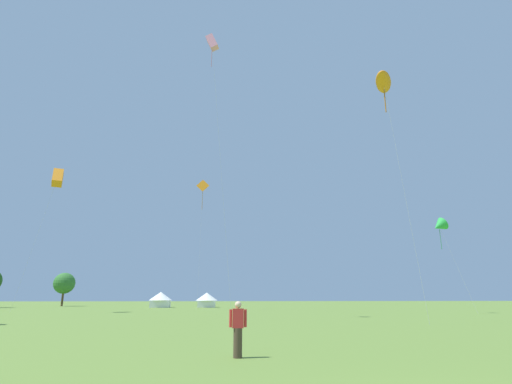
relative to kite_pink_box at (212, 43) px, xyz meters
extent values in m
cube|color=pink|center=(-0.01, 0.00, 0.11)|extent=(1.53, 1.07, 1.79)
cylinder|color=#A9627C|center=(-0.01, 0.00, -1.58)|extent=(0.05, 0.05, 2.49)
cylinder|color=#B2B2B7|center=(1.24, -0.49, -14.08)|extent=(2.51, 1.01, 28.38)
cube|color=orange|center=(-1.24, 27.68, -8.18)|extent=(2.18, 0.41, 2.17)
cylinder|color=#A75C11|center=(-1.24, 27.68, -10.54)|extent=(0.07, 0.07, 3.62)
cylinder|color=#B2B2B7|center=(-1.34, 27.06, -18.23)|extent=(0.22, 1.25, 20.09)
ellipsoid|color=orange|center=(14.33, -9.37, -9.17)|extent=(2.93, 3.74, 1.12)
cylinder|color=#A75C11|center=(14.33, -9.37, -10.87)|extent=(0.08, 0.08, 2.05)
cylinder|color=#B2B2B7|center=(15.10, -9.63, -18.72)|extent=(1.55, 0.53, 19.10)
cube|color=orange|center=(-20.29, 16.26, -10.87)|extent=(1.92, 2.64, 2.73)
cylinder|color=#B2B2B7|center=(-21.53, 15.08, -19.57)|extent=(2.50, 2.37, 17.40)
cone|color=green|center=(29.05, 9.28, -17.69)|extent=(2.14, 1.79, 2.13)
cylinder|color=#207C31|center=(29.05, 9.28, -19.39)|extent=(0.05, 0.05, 2.52)
cylinder|color=#B2B2B7|center=(30.24, 8.34, -22.98)|extent=(2.40, 1.91, 10.58)
cylinder|color=#473828|center=(1.50, -24.15, -27.82)|extent=(0.28, 0.28, 0.90)
cube|color=red|center=(1.50, -24.15, -27.07)|extent=(0.37, 0.23, 0.60)
sphere|color=beige|center=(1.50, -24.15, -26.65)|extent=(0.22, 0.22, 0.22)
cylinder|color=red|center=(1.26, -24.15, -27.07)|extent=(0.09, 0.09, 0.55)
cylinder|color=red|center=(1.74, -24.15, -27.07)|extent=(0.09, 0.09, 0.55)
cube|color=white|center=(-8.79, 41.79, -27.62)|extent=(3.49, 3.49, 1.31)
cone|color=white|center=(-8.79, 41.79, -26.20)|extent=(4.37, 4.37, 1.53)
cube|color=white|center=(-0.13, 41.79, -27.64)|extent=(3.36, 3.36, 1.26)
cone|color=white|center=(-0.13, 41.79, -26.28)|extent=(4.20, 4.20, 1.47)
cylinder|color=brown|center=(-31.29, 55.68, -26.64)|extent=(0.44, 0.44, 3.26)
sphere|color=#33702D|center=(-31.29, 55.68, -23.44)|extent=(4.49, 4.49, 4.49)
camera|label=1|loc=(0.60, -37.61, -26.42)|focal=27.98mm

